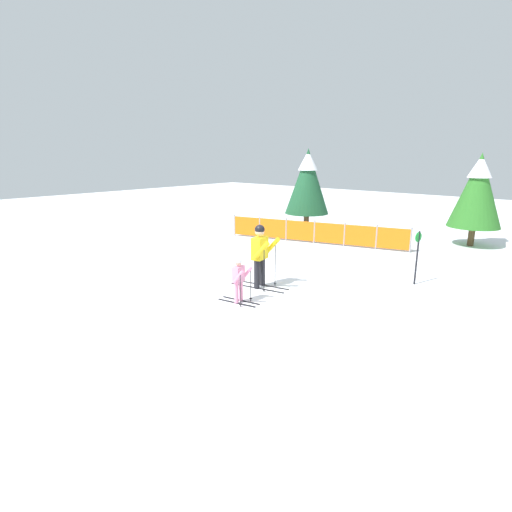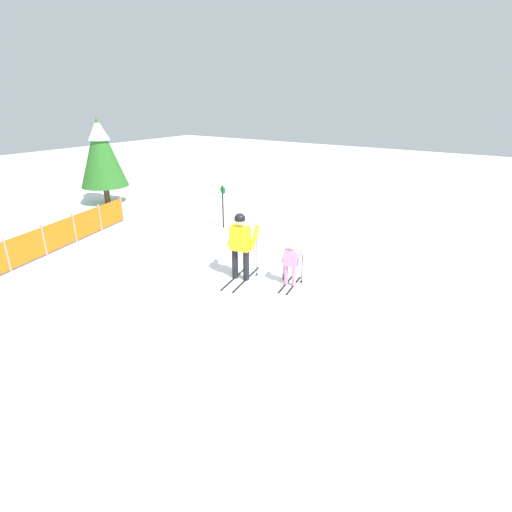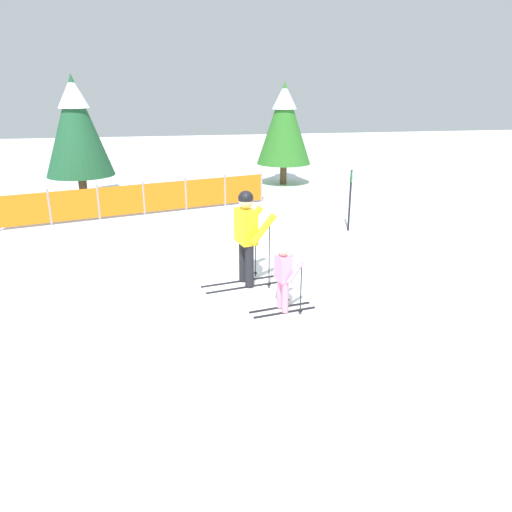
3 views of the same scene
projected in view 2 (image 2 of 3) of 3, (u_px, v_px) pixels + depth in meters
name	position (u px, v px, depth m)	size (l,w,h in m)	color
ground_plane	(246.00, 284.00, 10.17)	(60.00, 60.00, 0.00)	white
skier_adult	(241.00, 241.00, 10.07)	(1.71, 0.82, 1.77)	black
skier_child	(291.00, 260.00, 9.85)	(1.12, 0.55, 1.17)	black
safety_fence	(44.00, 241.00, 11.76)	(7.31, 2.07, 0.97)	gray
conifer_near	(101.00, 151.00, 16.94)	(1.98, 1.98, 3.68)	#4C3823
trail_marker	(223.00, 202.00, 14.15)	(0.09, 0.28, 1.54)	black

